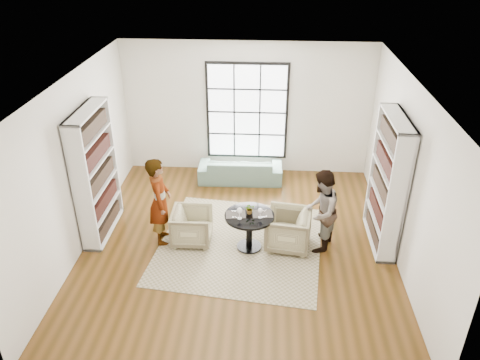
# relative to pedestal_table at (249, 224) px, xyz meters

# --- Properties ---
(ground) EXTENTS (6.00, 6.00, 0.00)m
(ground) POSITION_rel_pedestal_table_xyz_m (-0.21, 0.08, -0.50)
(ground) COLOR brown
(room_shell) EXTENTS (6.00, 6.01, 6.00)m
(room_shell) POSITION_rel_pedestal_table_xyz_m (-0.21, 0.62, 0.75)
(room_shell) COLOR silver
(room_shell) RESTS_ON ground
(rug) EXTENTS (3.17, 3.17, 0.01)m
(rug) POSITION_rel_pedestal_table_xyz_m (-0.17, 0.08, -0.50)
(rug) COLOR tan
(rug) RESTS_ON ground
(pedestal_table) EXTENTS (0.87, 0.87, 0.69)m
(pedestal_table) POSITION_rel_pedestal_table_xyz_m (0.00, 0.00, 0.00)
(pedestal_table) COLOR black
(pedestal_table) RESTS_ON ground
(sofa) EXTENTS (1.87, 0.76, 0.54)m
(sofa) POSITION_rel_pedestal_table_xyz_m (-0.32, 2.53, -0.23)
(sofa) COLOR gray
(sofa) RESTS_ON ground
(armchair_left) EXTENTS (0.72, 0.70, 0.65)m
(armchair_left) POSITION_rel_pedestal_table_xyz_m (-1.04, 0.13, -0.18)
(armchair_left) COLOR tan
(armchair_left) RESTS_ON ground
(armchair_right) EXTENTS (0.88, 0.86, 0.70)m
(armchair_right) POSITION_rel_pedestal_table_xyz_m (0.68, 0.09, -0.15)
(armchair_right) COLOR #C0B189
(armchair_right) RESTS_ON ground
(person_left) EXTENTS (0.49, 0.66, 1.65)m
(person_left) POSITION_rel_pedestal_table_xyz_m (-1.59, 0.13, 0.32)
(person_left) COLOR gray
(person_left) RESTS_ON ground
(person_right) EXTENTS (0.79, 0.89, 1.52)m
(person_right) POSITION_rel_pedestal_table_xyz_m (1.23, 0.09, 0.26)
(person_right) COLOR gray
(person_right) RESTS_ON ground
(placemat_left) EXTENTS (0.37, 0.30, 0.01)m
(placemat_left) POSITION_rel_pedestal_table_xyz_m (-0.24, -0.00, 0.19)
(placemat_left) COLOR #2A2624
(placemat_left) RESTS_ON pedestal_table
(placemat_right) EXTENTS (0.37, 0.30, 0.01)m
(placemat_right) POSITION_rel_pedestal_table_xyz_m (0.22, 0.04, 0.19)
(placemat_right) COLOR #2A2624
(placemat_right) RESTS_ON pedestal_table
(cutlery_left) EXTENTS (0.16, 0.23, 0.01)m
(cutlery_left) POSITION_rel_pedestal_table_xyz_m (-0.24, -0.00, 0.20)
(cutlery_left) COLOR silver
(cutlery_left) RESTS_ON placemat_left
(cutlery_right) EXTENTS (0.16, 0.23, 0.01)m
(cutlery_right) POSITION_rel_pedestal_table_xyz_m (0.22, 0.04, 0.20)
(cutlery_right) COLOR silver
(cutlery_right) RESTS_ON placemat_right
(wine_glass_left) EXTENTS (0.10, 0.10, 0.21)m
(wine_glass_left) POSITION_rel_pedestal_table_xyz_m (-0.16, -0.12, 0.34)
(wine_glass_left) COLOR silver
(wine_glass_left) RESTS_ON pedestal_table
(wine_glass_right) EXTENTS (0.09, 0.09, 0.19)m
(wine_glass_right) POSITION_rel_pedestal_table_xyz_m (0.19, -0.07, 0.32)
(wine_glass_right) COLOR silver
(wine_glass_right) RESTS_ON pedestal_table
(flower_centerpiece) EXTENTS (0.19, 0.18, 0.19)m
(flower_centerpiece) POSITION_rel_pedestal_table_xyz_m (0.00, 0.05, 0.28)
(flower_centerpiece) COLOR gray
(flower_centerpiece) RESTS_ON pedestal_table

